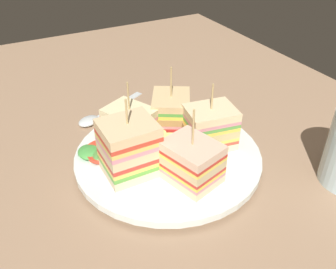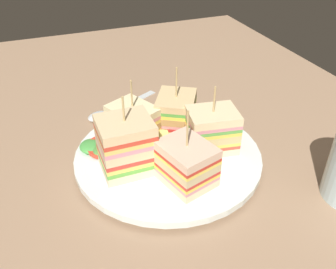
{
  "view_description": "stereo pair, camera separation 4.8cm",
  "coord_description": "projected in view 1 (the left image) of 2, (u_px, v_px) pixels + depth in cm",
  "views": [
    {
      "loc": [
        -35.13,
        18.71,
        31.74
      ],
      "look_at": [
        0.0,
        0.0,
        4.69
      ],
      "focal_mm": 39.4,
      "sensor_mm": 36.0,
      "label": 1
    },
    {
      "loc": [
        -37.13,
        14.34,
        31.74
      ],
      "look_at": [
        0.0,
        0.0,
        4.69
      ],
      "focal_mm": 39.4,
      "sensor_mm": 36.0,
      "label": 2
    }
  ],
  "objects": [
    {
      "name": "ground_plane",
      "position": [
        168.0,
        168.0,
        0.51
      ],
      "size": [
        116.7,
        82.46,
        1.8
      ],
      "primitive_type": "cube",
      "color": "#9B785B"
    },
    {
      "name": "plate",
      "position": [
        168.0,
        157.0,
        0.5
      ],
      "size": [
        25.09,
        25.09,
        1.69
      ],
      "color": "white",
      "rests_on": "ground_plane"
    },
    {
      "name": "sandwich_wedge_0",
      "position": [
        130.0,
        125.0,
        0.51
      ],
      "size": [
        8.03,
        7.32,
        9.07
      ],
      "rotation": [
        0.0,
        0.0,
        3.59
      ],
      "color": "#DDC67C",
      "rests_on": "plate"
    },
    {
      "name": "sandwich_wedge_1",
      "position": [
        129.0,
        148.0,
        0.45
      ],
      "size": [
        5.82,
        6.53,
        10.3
      ],
      "rotation": [
        0.0,
        0.0,
        4.71
      ],
      "color": "beige",
      "rests_on": "plate"
    },
    {
      "name": "sandwich_wedge_2",
      "position": [
        194.0,
        161.0,
        0.44
      ],
      "size": [
        7.71,
        6.82,
        9.89
      ],
      "rotation": [
        0.0,
        0.0,
        6.57
      ],
      "color": "beige",
      "rests_on": "plate"
    },
    {
      "name": "sandwich_wedge_3",
      "position": [
        210.0,
        127.0,
        0.5
      ],
      "size": [
        6.13,
        7.26,
        9.34
      ],
      "rotation": [
        0.0,
        0.0,
        7.69
      ],
      "color": "beige",
      "rests_on": "plate"
    },
    {
      "name": "sandwich_wedge_4",
      "position": [
        171.0,
        113.0,
        0.53
      ],
      "size": [
        8.25,
        7.8,
        9.85
      ],
      "rotation": [
        0.0,
        0.0,
        8.9
      ],
      "color": "beige",
      "rests_on": "plate"
    },
    {
      "name": "chip_pile",
      "position": [
        161.0,
        146.0,
        0.49
      ],
      "size": [
        7.5,
        7.34,
        1.94
      ],
      "color": "#DFCB6B",
      "rests_on": "plate"
    },
    {
      "name": "salad_garnish",
      "position": [
        98.0,
        151.0,
        0.49
      ],
      "size": [
        6.07,
        6.06,
        1.36
      ],
      "color": "#468C31",
      "rests_on": "plate"
    },
    {
      "name": "spoon",
      "position": [
        97.0,
        117.0,
        0.6
      ],
      "size": [
        8.2,
        13.68,
        1.0
      ],
      "rotation": [
        0.0,
        0.0,
        2.04
      ],
      "color": "silver",
      "rests_on": "ground_plane"
    }
  ]
}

